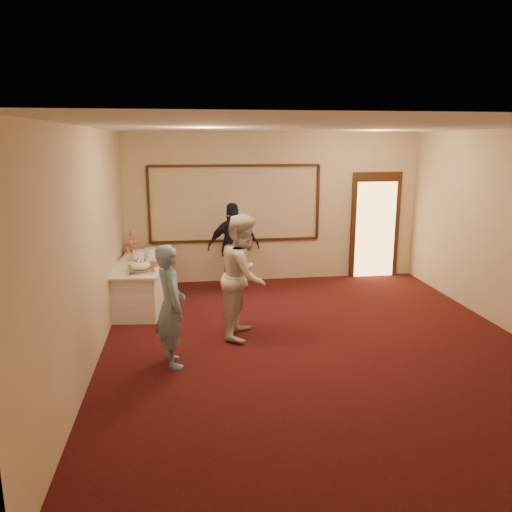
# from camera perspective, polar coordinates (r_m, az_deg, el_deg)

# --- Properties ---
(floor) EXTENTS (7.00, 7.00, 0.00)m
(floor) POSITION_cam_1_polar(r_m,az_deg,el_deg) (7.26, 6.97, -9.98)
(floor) COLOR black
(floor) RESTS_ON ground
(room_walls) EXTENTS (6.04, 7.04, 3.02)m
(room_walls) POSITION_cam_1_polar(r_m,az_deg,el_deg) (6.73, 7.45, 6.09)
(room_walls) COLOR beige
(room_walls) RESTS_ON floor
(wall_molding) EXTENTS (3.45, 0.04, 1.55)m
(wall_molding) POSITION_cam_1_polar(r_m,az_deg,el_deg) (10.03, -2.39, 6.01)
(wall_molding) COLOR black
(wall_molding) RESTS_ON room_walls
(doorway) EXTENTS (1.05, 0.07, 2.20)m
(doorway) POSITION_cam_1_polar(r_m,az_deg,el_deg) (10.79, 13.45, 3.37)
(doorway) COLOR black
(doorway) RESTS_ON floor
(buffet_table) EXTENTS (1.07, 2.26, 0.77)m
(buffet_table) POSITION_cam_1_polar(r_m,az_deg,el_deg) (9.01, -12.81, -3.00)
(buffet_table) COLOR white
(buffet_table) RESTS_ON floor
(pavlova_tray) EXTENTS (0.46, 0.57, 0.20)m
(pavlova_tray) POSITION_cam_1_polar(r_m,az_deg,el_deg) (8.19, -13.05, -1.24)
(pavlova_tray) COLOR silver
(pavlova_tray) RESTS_ON buffet_table
(cupcake_stand) EXTENTS (0.30, 0.30, 0.44)m
(cupcake_stand) POSITION_cam_1_polar(r_m,az_deg,el_deg) (9.72, -14.10, 1.37)
(cupcake_stand) COLOR #EC5659
(cupcake_stand) RESTS_ON buffet_table
(plate_stack_a) EXTENTS (0.21, 0.21, 0.17)m
(plate_stack_a) POSITION_cam_1_polar(r_m,az_deg,el_deg) (8.95, -13.27, -0.03)
(plate_stack_a) COLOR white
(plate_stack_a) RESTS_ON buffet_table
(plate_stack_b) EXTENTS (0.21, 0.21, 0.17)m
(plate_stack_b) POSITION_cam_1_polar(r_m,az_deg,el_deg) (9.18, -11.97, 0.35)
(plate_stack_b) COLOR white
(plate_stack_b) RESTS_ON buffet_table
(tart) EXTENTS (0.27, 0.27, 0.06)m
(tart) POSITION_cam_1_polar(r_m,az_deg,el_deg) (8.55, -11.72, -0.98)
(tart) COLOR white
(tart) RESTS_ON buffet_table
(man) EXTENTS (0.52, 0.66, 1.59)m
(man) POSITION_cam_1_polar(r_m,az_deg,el_deg) (6.42, -9.73, -5.64)
(man) COLOR #7AA4C6
(man) RESTS_ON floor
(woman) EXTENTS (0.92, 1.05, 1.81)m
(woman) POSITION_cam_1_polar(r_m,az_deg,el_deg) (7.26, -1.39, -2.29)
(woman) COLOR silver
(woman) RESTS_ON floor
(guest) EXTENTS (1.00, 0.43, 1.69)m
(guest) POSITION_cam_1_polar(r_m,az_deg,el_deg) (9.53, -2.58, 1.04)
(guest) COLOR black
(guest) RESTS_ON floor
(camera_flash) EXTENTS (0.08, 0.05, 0.05)m
(camera_flash) POSITION_cam_1_polar(r_m,az_deg,el_deg) (9.21, -0.97, 3.24)
(camera_flash) COLOR white
(camera_flash) RESTS_ON guest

